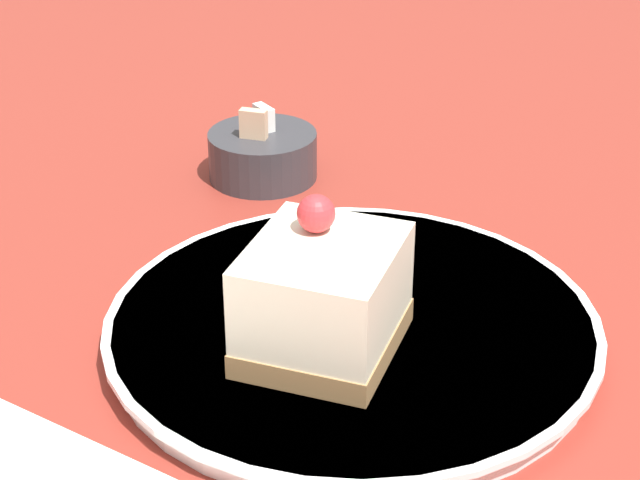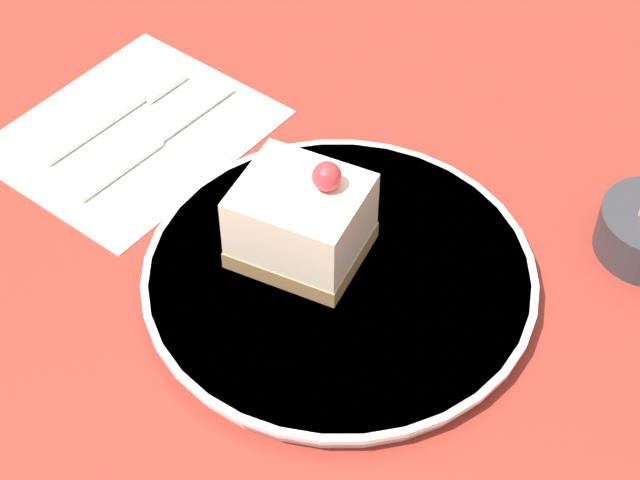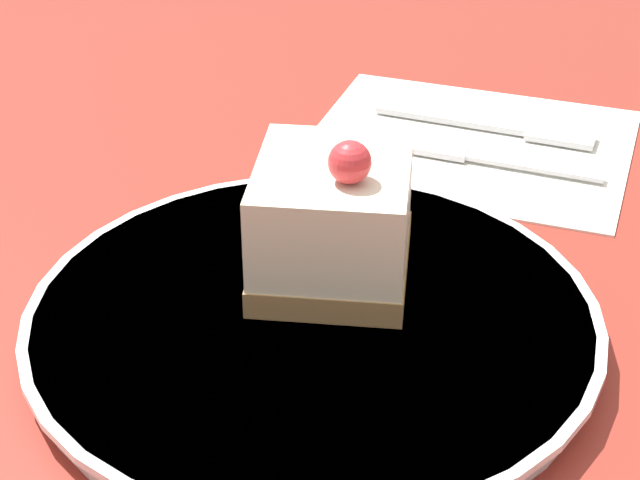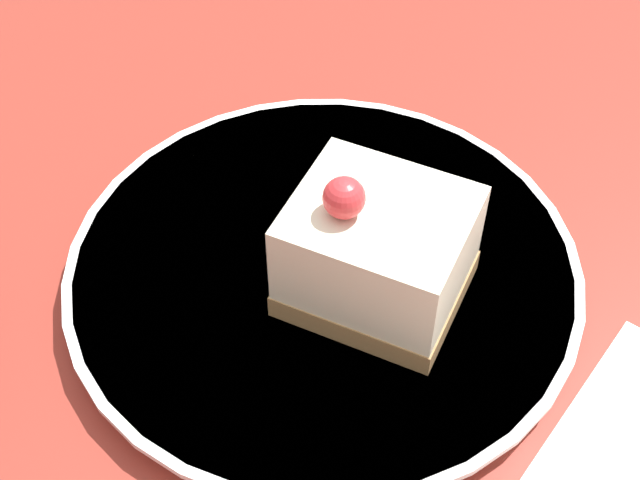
% 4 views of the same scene
% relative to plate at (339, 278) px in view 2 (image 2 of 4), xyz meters
% --- Properties ---
extents(ground_plane, '(4.00, 4.00, 0.00)m').
position_rel_plate_xyz_m(ground_plane, '(0.02, 0.02, -0.01)').
color(ground_plane, maroon).
extents(plate, '(0.28, 0.28, 0.02)m').
position_rel_plate_xyz_m(plate, '(0.00, 0.00, 0.00)').
color(plate, white).
rests_on(plate, ground_plane).
extents(cake_slice, '(0.10, 0.10, 0.08)m').
position_rel_plate_xyz_m(cake_slice, '(-0.03, -0.00, 0.04)').
color(cake_slice, '#9E7547').
rests_on(cake_slice, plate).
extents(napkin, '(0.18, 0.21, 0.00)m').
position_rel_plate_xyz_m(napkin, '(-0.24, 0.03, -0.01)').
color(napkin, white).
rests_on(napkin, ground_plane).
extents(fork, '(0.02, 0.15, 0.00)m').
position_rel_plate_xyz_m(fork, '(-0.26, 0.04, -0.00)').
color(fork, silver).
rests_on(fork, napkin).
extents(knife, '(0.01, 0.18, 0.00)m').
position_rel_plate_xyz_m(knife, '(-0.21, 0.01, -0.00)').
color(knife, silver).
rests_on(knife, napkin).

